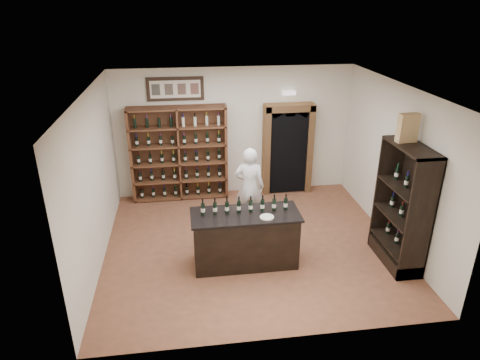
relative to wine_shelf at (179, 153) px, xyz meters
name	(u,v)px	position (x,y,z in m)	size (l,w,h in m)	color
floor	(251,244)	(1.30, -2.33, -1.10)	(5.50, 5.50, 0.00)	brown
ceiling	(252,90)	(1.30, -2.33, 1.90)	(5.50, 5.50, 0.00)	white
wall_back	(234,132)	(1.30, 0.17, 0.40)	(5.50, 0.04, 3.00)	silver
wall_left	(94,181)	(-1.45, -2.33, 0.40)	(0.04, 5.00, 3.00)	silver
wall_right	(396,165)	(4.05, -2.33, 0.40)	(0.04, 5.00, 3.00)	silver
wine_shelf	(179,153)	(0.00, 0.00, 0.00)	(2.20, 0.38, 2.20)	brown
framed_picture	(175,89)	(0.00, 0.14, 1.45)	(1.25, 0.04, 0.52)	black
arched_doorway	(288,147)	(2.55, 0.00, 0.04)	(1.17, 0.35, 2.17)	black
emergency_light	(289,93)	(2.55, 0.09, 1.30)	(0.30, 0.10, 0.10)	white
tasting_counter	(245,239)	(1.10, -2.93, -0.61)	(1.88, 0.78, 1.00)	black
counter_bottle_0	(203,209)	(0.38, -2.87, 0.01)	(0.07, 0.07, 0.30)	black
counter_bottle_1	(215,208)	(0.59, -2.87, 0.01)	(0.07, 0.07, 0.30)	black
counter_bottle_2	(227,208)	(0.79, -2.87, 0.01)	(0.07, 0.07, 0.30)	black
counter_bottle_3	(239,207)	(1.00, -2.87, 0.01)	(0.07, 0.07, 0.30)	black
counter_bottle_4	(251,206)	(1.20, -2.87, 0.01)	(0.07, 0.07, 0.30)	black
counter_bottle_5	(262,205)	(1.41, -2.87, 0.01)	(0.07, 0.07, 0.30)	black
counter_bottle_6	(274,205)	(1.61, -2.87, 0.01)	(0.07, 0.07, 0.30)	black
counter_bottle_7	(286,204)	(1.82, -2.87, 0.01)	(0.07, 0.07, 0.30)	black
side_cabinet	(401,224)	(3.82, -3.23, -0.35)	(0.48, 1.20, 2.20)	black
shopkeeper	(249,187)	(1.40, -1.51, -0.26)	(0.62, 0.40, 1.69)	white
plate	(267,217)	(1.44, -3.12, -0.09)	(0.24, 0.24, 0.02)	beige
wine_crate	(408,128)	(3.78, -3.02, 1.34)	(0.34, 0.14, 0.48)	tan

